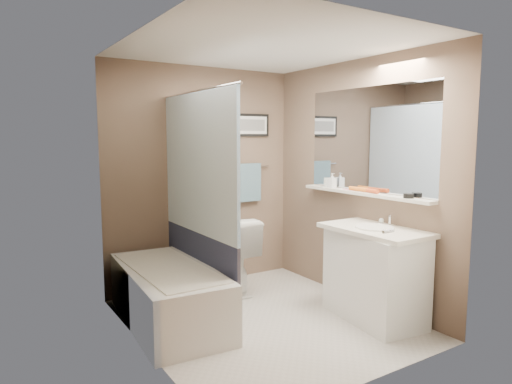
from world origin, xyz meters
TOP-DOWN VIEW (x-y plane):
  - ground at (0.00, 0.00)m, footprint 2.50×2.50m
  - ceiling at (0.00, 0.00)m, footprint 2.20×2.50m
  - wall_back at (0.00, 1.23)m, footprint 2.20×0.04m
  - wall_front at (0.00, -1.23)m, footprint 2.20×0.04m
  - wall_left at (-1.08, 0.00)m, footprint 0.04×2.50m
  - wall_right at (1.08, 0.00)m, footprint 0.04×2.50m
  - tile_surround at (-1.09, 0.50)m, footprint 0.02×1.55m
  - curtain_rod at (-0.40, 0.50)m, footprint 0.02×1.55m
  - curtain_upper at (-0.40, 0.50)m, footprint 0.03×1.45m
  - curtain_lower at (-0.40, 0.50)m, footprint 0.03×1.45m
  - mirror at (1.09, -0.15)m, footprint 0.02×1.60m
  - shelf at (1.04, -0.15)m, footprint 0.12×1.60m
  - towel_bar at (0.55, 1.22)m, footprint 0.60×0.02m
  - towel at (0.55, 1.20)m, footprint 0.34×0.05m
  - art_frame at (0.55, 1.23)m, footprint 0.62×0.02m
  - art_mat at (0.55, 1.22)m, footprint 0.56×0.00m
  - art_image at (0.55, 1.22)m, footprint 0.50×0.00m
  - door at (0.55, -1.24)m, footprint 0.80×0.02m
  - door_handle at (0.22, -1.19)m, footprint 0.10×0.02m
  - bathtub at (-0.75, 0.41)m, footprint 0.80×1.55m
  - tub_rim at (-0.75, 0.41)m, footprint 0.56×1.36m
  - toilet at (0.10, 0.88)m, footprint 0.51×0.82m
  - vanity at (0.85, -0.50)m, footprint 0.61×0.96m
  - countertop at (0.84, -0.50)m, footprint 0.54×0.96m
  - sink_basin at (0.83, -0.50)m, footprint 0.34×0.34m
  - faucet_spout at (1.03, -0.50)m, footprint 0.02×0.02m
  - faucet_knob at (1.03, -0.40)m, footprint 0.05×0.05m
  - candle_bowl_near at (1.04, -0.69)m, footprint 0.09×0.09m
  - hair_brush_front at (1.04, -0.25)m, footprint 0.07×0.22m
  - hair_brush_back at (1.04, -0.09)m, footprint 0.05×0.22m
  - pink_comb at (1.04, 0.03)m, footprint 0.05×0.16m
  - glass_jar at (1.04, 0.36)m, footprint 0.08×0.08m
  - soap_bottle at (1.04, 0.29)m, footprint 0.08×0.08m

SIDE VIEW (x-z plane):
  - ground at x=0.00m, z-range 0.00..0.00m
  - bathtub at x=-0.75m, z-range 0.00..0.50m
  - vanity at x=0.85m, z-range 0.00..0.80m
  - toilet at x=0.10m, z-range 0.00..0.81m
  - tub_rim at x=-0.75m, z-range 0.49..0.51m
  - curtain_lower at x=-0.40m, z-range 0.40..0.76m
  - countertop at x=0.84m, z-range 0.80..0.84m
  - sink_basin at x=0.83m, z-range 0.84..0.86m
  - faucet_knob at x=1.03m, z-range 0.84..0.90m
  - faucet_spout at x=1.03m, z-range 0.84..0.94m
  - tile_surround at x=-1.09m, z-range 0.00..2.00m
  - door at x=0.55m, z-range 0.00..2.00m
  - door_handle at x=0.22m, z-range 0.99..1.01m
  - shelf at x=1.04m, z-range 1.09..1.11m
  - pink_comb at x=1.04m, z-range 1.11..1.12m
  - towel at x=0.55m, z-range 0.90..1.34m
  - candle_bowl_near at x=1.04m, z-range 1.11..1.16m
  - hair_brush_front at x=1.04m, z-range 1.12..1.16m
  - hair_brush_back at x=1.04m, z-range 1.12..1.16m
  - glass_jar at x=1.04m, z-range 1.11..1.22m
  - soap_bottle at x=1.04m, z-range 1.11..1.27m
  - wall_back at x=0.00m, z-range 0.00..2.40m
  - wall_front at x=0.00m, z-range 0.00..2.40m
  - wall_left at x=-1.08m, z-range 0.00..2.40m
  - wall_right at x=1.08m, z-range 0.00..2.40m
  - towel_bar at x=0.55m, z-range 1.29..1.31m
  - curtain_upper at x=-0.40m, z-range 0.76..2.04m
  - mirror at x=1.09m, z-range 1.12..2.12m
  - art_frame at x=0.55m, z-range 1.65..1.91m
  - art_mat at x=0.55m, z-range 1.68..1.88m
  - art_image at x=0.55m, z-range 1.72..1.84m
  - curtain_rod at x=-0.40m, z-range 2.04..2.06m
  - ceiling at x=0.00m, z-range 2.36..2.40m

